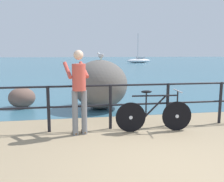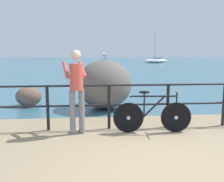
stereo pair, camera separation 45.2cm
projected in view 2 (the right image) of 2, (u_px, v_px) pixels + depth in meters
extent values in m
cube|color=#937F60|center=(101.00, 71.00, 23.48)|extent=(120.00, 120.00, 0.10)
cube|color=#38667A|center=(95.00, 61.00, 51.04)|extent=(120.00, 90.00, 0.01)
cylinder|color=black|center=(48.00, 108.00, 5.48)|extent=(0.07, 0.07, 1.02)
cylinder|color=black|center=(109.00, 107.00, 5.60)|extent=(0.07, 0.07, 1.02)
cylinder|color=black|center=(168.00, 106.00, 5.73)|extent=(0.07, 0.07, 1.02)
cylinder|color=black|center=(224.00, 104.00, 5.85)|extent=(0.07, 0.07, 1.02)
cylinder|color=black|center=(139.00, 85.00, 5.59)|extent=(9.56, 0.04, 0.04)
cylinder|color=black|center=(139.00, 104.00, 5.66)|extent=(9.56, 0.04, 0.04)
cylinder|color=black|center=(128.00, 118.00, 5.36)|extent=(0.66, 0.08, 0.66)
cylinder|color=#B7BCC6|center=(128.00, 118.00, 5.36)|extent=(0.08, 0.06, 0.08)
cylinder|color=black|center=(176.00, 117.00, 5.38)|extent=(0.66, 0.08, 0.66)
cylinder|color=#B7BCC6|center=(176.00, 117.00, 5.38)|extent=(0.08, 0.06, 0.08)
cylinder|color=black|center=(153.00, 96.00, 5.30)|extent=(0.99, 0.10, 0.04)
cylinder|color=black|center=(154.00, 107.00, 5.34)|extent=(0.50, 0.07, 0.50)
cylinder|color=black|center=(144.00, 106.00, 5.33)|extent=(0.03, 0.03, 0.53)
ellipsoid|color=black|center=(144.00, 92.00, 5.28)|extent=(0.25, 0.12, 0.06)
cylinder|color=black|center=(176.00, 105.00, 5.34)|extent=(0.03, 0.03, 0.57)
cylinder|color=#B7BCC6|center=(177.00, 92.00, 5.30)|extent=(0.06, 0.48, 0.03)
cylinder|color=slate|center=(72.00, 112.00, 5.22)|extent=(0.12, 0.12, 0.95)
ellipsoid|color=#513319|center=(72.00, 131.00, 5.34)|extent=(0.16, 0.28, 0.08)
cylinder|color=slate|center=(82.00, 112.00, 5.28)|extent=(0.12, 0.12, 0.95)
ellipsoid|color=#513319|center=(82.00, 130.00, 5.41)|extent=(0.16, 0.28, 0.08)
cylinder|color=#CC4C3F|center=(76.00, 77.00, 5.14)|extent=(0.28, 0.28, 0.55)
sphere|color=beige|center=(76.00, 55.00, 5.07)|extent=(0.20, 0.20, 0.20)
cylinder|color=#CC4C3F|center=(66.00, 70.00, 5.28)|extent=(0.20, 0.52, 0.34)
cylinder|color=#CC4C3F|center=(82.00, 69.00, 5.39)|extent=(0.20, 0.52, 0.34)
ellipsoid|color=#605B56|center=(104.00, 84.00, 7.70)|extent=(1.69, 1.86, 1.51)
ellipsoid|color=brown|center=(29.00, 96.00, 8.02)|extent=(0.83, 0.76, 0.64)
cylinder|color=gold|center=(105.00, 59.00, 7.61)|extent=(0.01, 0.01, 0.06)
cylinder|color=gold|center=(106.00, 59.00, 7.64)|extent=(0.01, 0.01, 0.06)
ellipsoid|color=white|center=(105.00, 56.00, 7.61)|extent=(0.23, 0.28, 0.13)
ellipsoid|color=#9E9EA3|center=(106.00, 55.00, 7.59)|extent=(0.22, 0.27, 0.06)
sphere|color=white|center=(103.00, 53.00, 7.70)|extent=(0.08, 0.08, 0.08)
cone|color=gold|center=(102.00, 54.00, 7.74)|extent=(0.05, 0.06, 0.02)
ellipsoid|color=white|center=(155.00, 61.00, 41.16)|extent=(4.58, 2.29, 0.70)
cube|color=silver|center=(157.00, 58.00, 41.17)|extent=(1.45, 1.08, 0.36)
cylinder|color=#B2B2B7|center=(155.00, 46.00, 40.72)|extent=(0.10, 0.10, 4.20)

